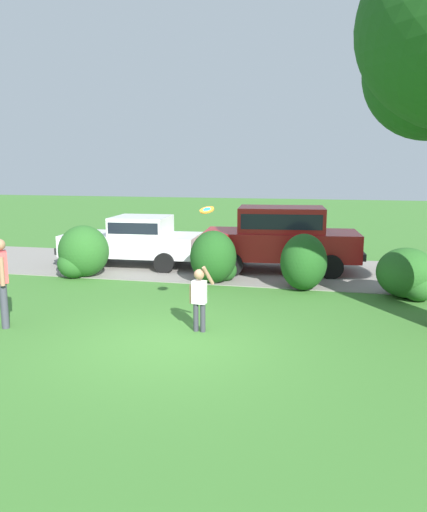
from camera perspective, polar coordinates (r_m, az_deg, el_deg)
The scene contains 11 objects.
ground_plane at distance 9.06m, azimuth -5.02°, elevation -9.85°, with size 80.00×80.00×0.00m, color #3D752D.
driveway_strip at distance 15.26m, azimuth 2.59°, elevation -1.46°, with size 28.00×4.40×0.02m, color gray.
shrub_near_tree at distance 14.56m, azimuth -14.82°, elevation 0.28°, with size 1.43×1.34×1.46m.
shrub_centre_left at distance 13.38m, azimuth 0.11°, elevation -0.27°, with size 1.24×1.27×1.41m.
shrub_centre at distance 12.85m, azimuth 10.26°, elevation -0.88°, with size 1.17×1.41×1.43m.
shrub_centre_right at distance 12.71m, azimuth 21.36°, elevation -2.01°, with size 1.40×1.43×1.20m.
parked_sedan at distance 15.85m, azimuth -8.96°, elevation 1.94°, with size 4.48×2.25×1.56m.
parked_suv at distance 14.95m, azimuth 7.71°, elevation 2.36°, with size 4.84×2.41×1.92m.
child_thrower at distance 9.42m, azimuth -1.63°, elevation -4.46°, with size 0.46×0.25×1.29m.
frisbee at distance 9.56m, azimuth -0.76°, elevation 5.29°, with size 0.29×0.27×0.16m.
adult_onlooker at distance 10.45m, azimuth -23.02°, elevation -2.31°, with size 0.40×0.44×1.74m.
Camera 1 is at (2.64, -8.09, 3.11)m, focal length 35.01 mm.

